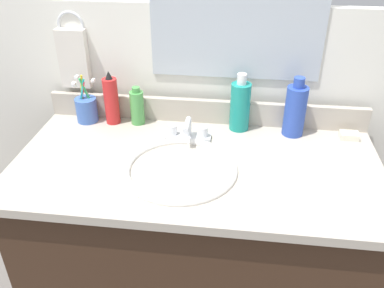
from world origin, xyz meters
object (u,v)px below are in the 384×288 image
Objects in this scene: bottle_toner_green at (137,107)px; hand_towel at (74,59)px; faucet at (188,132)px; cup_blue_plastic at (86,109)px; bottle_shampoo_blue at (295,110)px; bottle_mouthwash_teal at (240,106)px; soap_bar at (349,136)px; bottle_spray_red at (111,100)px.

hand_towel is at bearing 165.56° from bottle_toner_green.
cup_blue_plastic reaches higher than faucet.
bottle_shampoo_blue reaches higher than cup_blue_plastic.
bottle_mouthwash_teal is 3.34× the size of soap_bar.
hand_towel reaches higher than faucet.
faucet is 0.74× the size of bottle_shampoo_blue.
bottle_mouthwash_teal is 1.04× the size of bottle_spray_red.
bottle_mouthwash_teal is at bearing 30.01° from faucet.
faucet is at bearing -149.99° from bottle_mouthwash_teal.
bottle_mouthwash_teal reaches higher than bottle_spray_red.
faucet is at bearing -25.26° from bottle_toner_green.
bottle_spray_red is at bearing -178.72° from bottle_mouthwash_teal.
bottle_spray_red is (-0.47, -0.01, -0.00)m from bottle_mouthwash_teal.
bottle_mouthwash_teal is at bearing 175.90° from soap_bar.
bottle_toner_green is at bearing -14.44° from hand_towel.
bottle_shampoo_blue is (0.37, 0.08, 0.07)m from faucet.
bottle_shampoo_blue is 1.06× the size of bottle_spray_red.
bottle_shampoo_blue is at bearing -5.23° from hand_towel.
bottle_shampoo_blue is at bearing 176.72° from soap_bar.
soap_bar is (0.39, -0.03, -0.08)m from bottle_mouthwash_teal.
bottle_spray_red is at bearing -176.58° from bottle_toner_green.
faucet is at bearing -16.89° from bottle_spray_red.
bottle_toner_green is at bearing 178.83° from bottle_shampoo_blue.
hand_towel is at bearing 174.68° from bottle_mouthwash_teal.
cup_blue_plastic reaches higher than soap_bar.
bottle_spray_red is at bearing -24.53° from hand_towel.
bottle_shampoo_blue is 0.57m from bottle_toner_green.
bottle_spray_red reaches higher than cup_blue_plastic.
bottle_mouthwash_teal is 0.58m from cup_blue_plastic.
bottle_mouthwash_teal is (0.62, -0.06, -0.13)m from hand_towel.
soap_bar is (0.86, -0.02, -0.08)m from bottle_spray_red.
soap_bar is at bearing -4.10° from bottle_mouthwash_teal.
bottle_toner_green is (0.09, 0.01, -0.03)m from bottle_spray_red.
bottle_mouthwash_teal reaches higher than soap_bar.
faucet is at bearing -12.74° from cup_blue_plastic.
faucet reaches higher than soap_bar.
bottle_mouthwash_teal is 0.47m from bottle_spray_red.
faucet is 0.75× the size of bottle_mouthwash_teal.
cup_blue_plastic is (-0.10, -0.00, -0.04)m from bottle_spray_red.
bottle_shampoo_blue is 1.48× the size of bottle_toner_green.
bottle_spray_red is at bearing 179.48° from bottle_shampoo_blue.
soap_bar is at bearing -3.28° from bottle_shampoo_blue.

